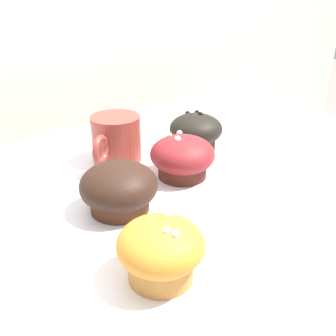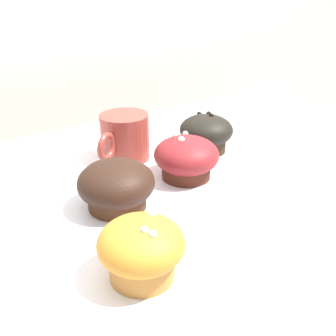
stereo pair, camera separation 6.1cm
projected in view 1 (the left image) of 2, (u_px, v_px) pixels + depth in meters
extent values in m
cube|color=beige|center=(37.00, 99.00, 1.12)|extent=(3.20, 0.10, 1.80)
cylinder|color=#4C2016|center=(182.00, 165.00, 0.67)|extent=(0.08, 0.08, 0.04)
ellipsoid|color=maroon|center=(182.00, 154.00, 0.66)|extent=(0.11, 0.11, 0.06)
sphere|color=white|center=(181.00, 134.00, 0.68)|extent=(0.01, 0.01, 0.01)
sphere|color=white|center=(178.00, 139.00, 0.64)|extent=(0.01, 0.01, 0.01)
sphere|color=white|center=(171.00, 136.00, 0.66)|extent=(0.01, 0.01, 0.01)
cylinder|color=#442616|center=(120.00, 197.00, 0.57)|extent=(0.09, 0.09, 0.04)
ellipsoid|color=black|center=(119.00, 185.00, 0.57)|extent=(0.11, 0.11, 0.07)
cylinder|color=#322514|center=(196.00, 139.00, 0.78)|extent=(0.08, 0.08, 0.04)
ellipsoid|color=black|center=(196.00, 129.00, 0.77)|extent=(0.10, 0.10, 0.06)
sphere|color=black|center=(197.00, 112.00, 0.78)|extent=(0.01, 0.01, 0.01)
sphere|color=black|center=(201.00, 114.00, 0.76)|extent=(0.01, 0.01, 0.01)
sphere|color=black|center=(188.00, 113.00, 0.79)|extent=(0.01, 0.01, 0.01)
cylinder|color=#C58038|center=(161.00, 261.00, 0.44)|extent=(0.07, 0.07, 0.05)
ellipsoid|color=orange|center=(161.00, 245.00, 0.43)|extent=(0.10, 0.10, 0.06)
sphere|color=white|center=(166.00, 231.00, 0.41)|extent=(0.01, 0.01, 0.01)
sphere|color=white|center=(175.00, 235.00, 0.41)|extent=(0.01, 0.01, 0.01)
sphere|color=white|center=(169.00, 215.00, 0.44)|extent=(0.01, 0.01, 0.01)
cylinder|color=#99382D|center=(116.00, 139.00, 0.72)|extent=(0.09, 0.09, 0.09)
torus|color=#99382D|center=(101.00, 150.00, 0.66)|extent=(0.05, 0.04, 0.05)
cylinder|color=black|center=(115.00, 119.00, 0.71)|extent=(0.08, 0.08, 0.01)
cube|color=white|center=(293.00, 112.00, 0.90)|extent=(0.05, 0.02, 0.06)
cube|color=silver|center=(301.00, 114.00, 0.89)|extent=(0.05, 0.02, 0.06)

